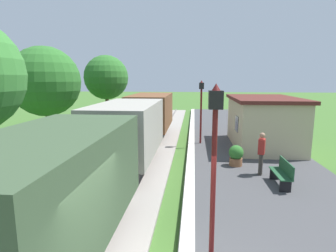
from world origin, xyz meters
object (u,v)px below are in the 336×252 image
at_px(freight_train, 128,133).
at_px(person_waiting, 261,152).
at_px(tree_trackside_far, 45,82).
at_px(lamp_post_far, 201,100).
at_px(lamp_post_near, 215,141).
at_px(potted_planter, 236,155).
at_px(tree_field_left, 106,78).
at_px(bench_near_hut, 282,173).
at_px(station_hut, 263,121).

bearing_deg(freight_train, person_waiting, -9.25).
xyz_separation_m(freight_train, tree_trackside_far, (-6.28, 4.63, 2.18)).
distance_m(freight_train, lamp_post_far, 5.55).
bearing_deg(tree_trackside_far, lamp_post_near, -48.45).
xyz_separation_m(freight_train, lamp_post_near, (3.33, -6.21, 1.12)).
bearing_deg(lamp_post_near, lamp_post_far, 90.00).
xyz_separation_m(potted_planter, tree_field_left, (-8.94, 9.84, 3.40)).
distance_m(freight_train, potted_planter, 4.89).
bearing_deg(freight_train, bench_near_hut, -18.08).
distance_m(potted_planter, lamp_post_near, 6.87).
bearing_deg(tree_trackside_far, potted_planter, -21.95).
distance_m(bench_near_hut, potted_planter, 2.53).
bearing_deg(freight_train, tree_field_left, 112.52).
height_order(freight_train, potted_planter, freight_train).
relative_size(station_hut, lamp_post_near, 1.57).
distance_m(bench_near_hut, tree_trackside_far, 14.39).
height_order(person_waiting, tree_field_left, tree_field_left).
bearing_deg(person_waiting, station_hut, -84.18).
height_order(freight_train, lamp_post_near, lamp_post_near).
relative_size(station_hut, person_waiting, 3.39).
height_order(person_waiting, potted_planter, person_waiting).
xyz_separation_m(bench_near_hut, lamp_post_near, (-2.77, -4.22, 2.08)).
bearing_deg(person_waiting, lamp_post_far, -46.84).
distance_m(potted_planter, tree_trackside_far, 12.34).
xyz_separation_m(bench_near_hut, lamp_post_far, (-2.77, 6.29, 2.08)).
relative_size(freight_train, tree_trackside_far, 3.23).
height_order(lamp_post_far, tree_field_left, tree_field_left).
height_order(freight_train, station_hut, station_hut).
bearing_deg(tree_field_left, station_hut, -28.82).
bearing_deg(bench_near_hut, person_waiting, 115.05).
distance_m(lamp_post_near, lamp_post_far, 10.51).
height_order(station_hut, tree_trackside_far, tree_trackside_far).
relative_size(freight_train, bench_near_hut, 12.93).
relative_size(station_hut, tree_field_left, 0.98).
bearing_deg(freight_train, potted_planter, 2.04).
xyz_separation_m(freight_train, tree_field_left, (-4.15, 10.01, 2.44)).
xyz_separation_m(station_hut, lamp_post_near, (-3.47, -10.20, 1.15)).
height_order(person_waiting, lamp_post_near, lamp_post_near).
xyz_separation_m(potted_planter, lamp_post_near, (-1.46, -6.38, 2.08)).
bearing_deg(station_hut, lamp_post_far, 174.88).
distance_m(lamp_post_near, tree_trackside_far, 14.53).
bearing_deg(bench_near_hut, lamp_post_near, -123.27).
distance_m(freight_train, tree_trackside_far, 8.10).
height_order(lamp_post_far, tree_trackside_far, tree_trackside_far).
height_order(station_hut, lamp_post_far, lamp_post_far).
bearing_deg(lamp_post_near, freight_train, 118.18).
xyz_separation_m(station_hut, tree_trackside_far, (-13.08, 0.65, 2.20)).
bearing_deg(station_hut, freight_train, -149.62).
bearing_deg(station_hut, bench_near_hut, -96.69).
xyz_separation_m(person_waiting, lamp_post_far, (-2.26, 5.21, 1.62)).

